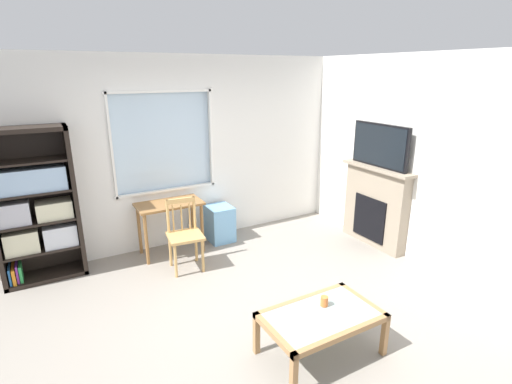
{
  "coord_description": "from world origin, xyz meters",
  "views": [
    {
      "loc": [
        -1.71,
        -2.94,
        2.42
      ],
      "look_at": [
        0.36,
        0.72,
        1.1
      ],
      "focal_mm": 27.13,
      "sensor_mm": 36.0,
      "label": 1
    }
  ],
  "objects_px": {
    "bookshelf": "(35,208)",
    "desk_under_window": "(170,212)",
    "plastic_drawer_unit": "(220,223)",
    "wooden_chair": "(185,234)",
    "fireplace": "(375,206)",
    "coffee_table": "(321,319)",
    "tv": "(380,146)",
    "sippy_cup": "(324,301)"
  },
  "relations": [
    {
      "from": "coffee_table",
      "to": "desk_under_window",
      "type": "bearing_deg",
      "value": 101.07
    },
    {
      "from": "plastic_drawer_unit",
      "to": "tv",
      "type": "xyz_separation_m",
      "value": [
        1.87,
        -1.2,
        1.19
      ]
    },
    {
      "from": "desk_under_window",
      "to": "bookshelf",
      "type": "bearing_deg",
      "value": 175.97
    },
    {
      "from": "coffee_table",
      "to": "sippy_cup",
      "type": "xyz_separation_m",
      "value": [
        0.1,
        0.09,
        0.1
      ]
    },
    {
      "from": "bookshelf",
      "to": "tv",
      "type": "xyz_separation_m",
      "value": [
        4.18,
        -1.26,
        0.56
      ]
    },
    {
      "from": "bookshelf",
      "to": "sippy_cup",
      "type": "relative_size",
      "value": 20.4
    },
    {
      "from": "fireplace",
      "to": "desk_under_window",
      "type": "bearing_deg",
      "value": 156.42
    },
    {
      "from": "wooden_chair",
      "to": "tv",
      "type": "xyz_separation_m",
      "value": [
        2.61,
        -0.64,
        0.99
      ]
    },
    {
      "from": "desk_under_window",
      "to": "plastic_drawer_unit",
      "type": "xyz_separation_m",
      "value": [
        0.75,
        0.05,
        -0.34
      ]
    },
    {
      "from": "desk_under_window",
      "to": "fireplace",
      "type": "relative_size",
      "value": 0.75
    },
    {
      "from": "plastic_drawer_unit",
      "to": "sippy_cup",
      "type": "bearing_deg",
      "value": -93.14
    },
    {
      "from": "tv",
      "to": "plastic_drawer_unit",
      "type": "bearing_deg",
      "value": 147.26
    },
    {
      "from": "desk_under_window",
      "to": "wooden_chair",
      "type": "height_order",
      "value": "wooden_chair"
    },
    {
      "from": "desk_under_window",
      "to": "plastic_drawer_unit",
      "type": "relative_size",
      "value": 1.64
    },
    {
      "from": "wooden_chair",
      "to": "fireplace",
      "type": "bearing_deg",
      "value": -13.71
    },
    {
      "from": "fireplace",
      "to": "coffee_table",
      "type": "relative_size",
      "value": 1.13
    },
    {
      "from": "plastic_drawer_unit",
      "to": "sippy_cup",
      "type": "xyz_separation_m",
      "value": [
        -0.14,
        -2.58,
        0.19
      ]
    },
    {
      "from": "wooden_chair",
      "to": "sippy_cup",
      "type": "distance_m",
      "value": 2.1
    },
    {
      "from": "plastic_drawer_unit",
      "to": "coffee_table",
      "type": "distance_m",
      "value": 2.68
    },
    {
      "from": "bookshelf",
      "to": "fireplace",
      "type": "height_order",
      "value": "bookshelf"
    },
    {
      "from": "wooden_chair",
      "to": "desk_under_window",
      "type": "bearing_deg",
      "value": 92.21
    },
    {
      "from": "plastic_drawer_unit",
      "to": "tv",
      "type": "bearing_deg",
      "value": -32.74
    },
    {
      "from": "plastic_drawer_unit",
      "to": "tv",
      "type": "relative_size",
      "value": 0.56
    },
    {
      "from": "bookshelf",
      "to": "tv",
      "type": "distance_m",
      "value": 4.41
    },
    {
      "from": "desk_under_window",
      "to": "coffee_table",
      "type": "distance_m",
      "value": 2.68
    },
    {
      "from": "fireplace",
      "to": "tv",
      "type": "height_order",
      "value": "tv"
    },
    {
      "from": "bookshelf",
      "to": "coffee_table",
      "type": "relative_size",
      "value": 1.79
    },
    {
      "from": "desk_under_window",
      "to": "plastic_drawer_unit",
      "type": "distance_m",
      "value": 0.83
    },
    {
      "from": "sippy_cup",
      "to": "plastic_drawer_unit",
      "type": "bearing_deg",
      "value": 86.86
    },
    {
      "from": "bookshelf",
      "to": "desk_under_window",
      "type": "height_order",
      "value": "bookshelf"
    },
    {
      "from": "fireplace",
      "to": "sippy_cup",
      "type": "xyz_separation_m",
      "value": [
        -2.03,
        -1.38,
        -0.13
      ]
    },
    {
      "from": "bookshelf",
      "to": "fireplace",
      "type": "bearing_deg",
      "value": -16.75
    },
    {
      "from": "plastic_drawer_unit",
      "to": "wooden_chair",
      "type": "bearing_deg",
      "value": -142.43
    },
    {
      "from": "fireplace",
      "to": "tv",
      "type": "xyz_separation_m",
      "value": [
        -0.02,
        0.0,
        0.87
      ]
    },
    {
      "from": "plastic_drawer_unit",
      "to": "fireplace",
      "type": "relative_size",
      "value": 0.46
    },
    {
      "from": "desk_under_window",
      "to": "plastic_drawer_unit",
      "type": "bearing_deg",
      "value": 3.8
    },
    {
      "from": "plastic_drawer_unit",
      "to": "fireplace",
      "type": "distance_m",
      "value": 2.26
    },
    {
      "from": "bookshelf",
      "to": "sippy_cup",
      "type": "xyz_separation_m",
      "value": [
        2.17,
        -2.64,
        -0.44
      ]
    },
    {
      "from": "desk_under_window",
      "to": "fireplace",
      "type": "distance_m",
      "value": 2.89
    },
    {
      "from": "fireplace",
      "to": "tv",
      "type": "relative_size",
      "value": 1.23
    },
    {
      "from": "wooden_chair",
      "to": "plastic_drawer_unit",
      "type": "distance_m",
      "value": 0.95
    },
    {
      "from": "desk_under_window",
      "to": "tv",
      "type": "distance_m",
      "value": 2.99
    }
  ]
}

